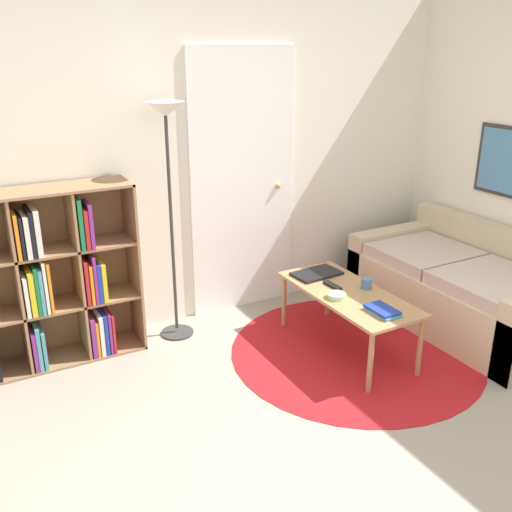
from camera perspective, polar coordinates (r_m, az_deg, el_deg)
ground_plane at (r=3.22m, az=14.62°, el=-20.99°), size 14.00×14.00×0.00m
wall_back at (r=4.44m, az=-4.47°, el=9.91°), size 7.22×0.11×2.60m
rug at (r=4.25m, az=9.90°, el=-9.36°), size 1.80×1.80×0.01m
bookshelf at (r=4.08m, az=-21.05°, el=-2.58°), size 1.20×0.34×1.23m
floor_lamp at (r=4.02m, az=-8.86°, el=10.56°), size 0.26×0.26×1.74m
couch at (r=4.84m, az=20.29°, el=-3.04°), size 0.93×1.72×0.73m
coffee_table at (r=4.10m, az=9.18°, el=-4.16°), size 0.50×1.12×0.45m
laptop at (r=4.35m, az=6.08°, el=-1.76°), size 0.37×0.25×0.02m
bowl at (r=3.97m, az=8.06°, el=-3.97°), size 0.13×0.13×0.04m
book_stack_on_table at (r=3.81m, az=12.55°, el=-5.37°), size 0.14×0.23×0.04m
cup at (r=4.15m, az=10.99°, el=-2.72°), size 0.08×0.08×0.08m
remote at (r=4.15m, az=7.65°, el=-2.94°), size 0.05×0.17×0.02m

